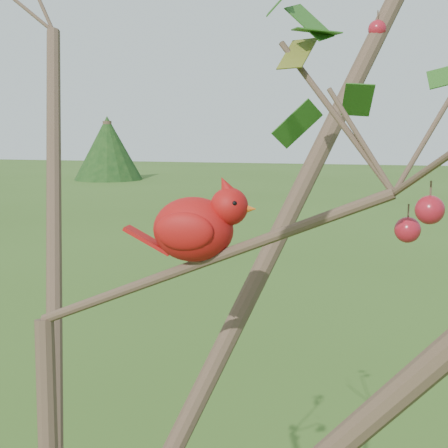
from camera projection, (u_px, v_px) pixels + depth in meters
name	position (u px, v px, depth m)	size (l,w,h in m)	color
crabapple_tree	(40.00, 240.00, 0.96)	(2.35, 2.05, 2.95)	#453325
cardinal	(198.00, 226.00, 1.00)	(0.22, 0.12, 0.15)	#AD130E
distant_trees	(291.00, 151.00, 23.44)	(39.81, 14.05, 3.13)	#453325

